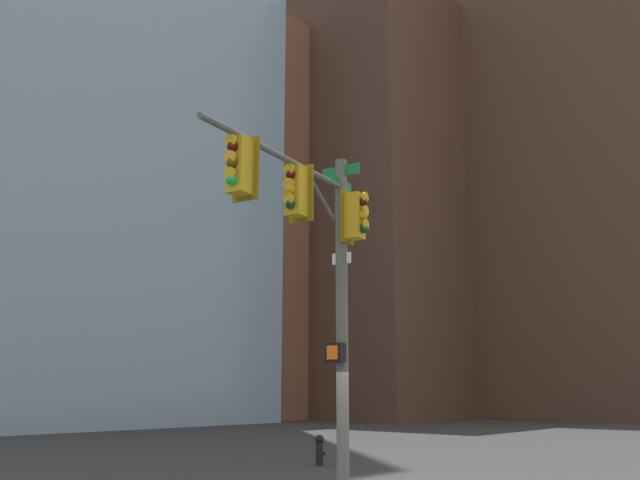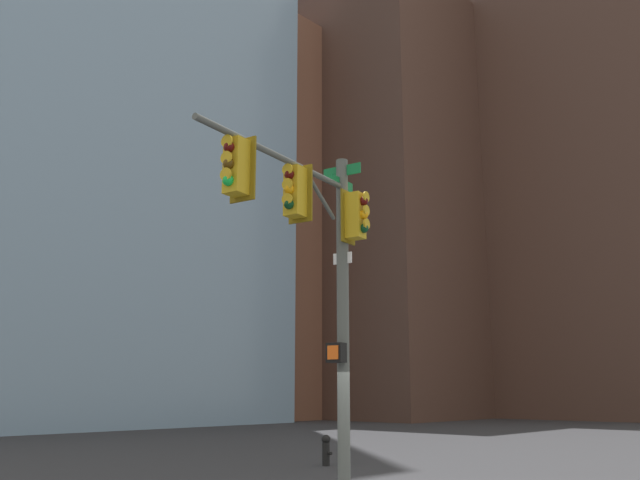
# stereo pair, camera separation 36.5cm
# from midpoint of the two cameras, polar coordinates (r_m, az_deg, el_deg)

# --- Properties ---
(signal_pole_assembly) EXTENTS (1.35, 5.07, 7.11)m
(signal_pole_assembly) POSITION_cam_midpoint_polar(r_m,az_deg,el_deg) (13.70, -0.76, -1.11)
(signal_pole_assembly) COLOR #4C514C
(signal_pole_assembly) RESTS_ON ground_plane
(fire_hydrant) EXTENTS (0.34, 0.26, 0.87)m
(fire_hydrant) POSITION_cam_midpoint_polar(r_m,az_deg,el_deg) (20.59, -0.57, -17.15)
(fire_hydrant) COLOR black
(fire_hydrant) RESTS_ON ground_plane
(building_brick_nearside) EXTENTS (24.25, 18.62, 36.28)m
(building_brick_nearside) POSITION_cam_midpoint_polar(r_m,az_deg,el_deg) (63.81, 1.79, 1.97)
(building_brick_nearside) COLOR #4C3328
(building_brick_nearside) RESTS_ON ground_plane
(building_brick_midblock) EXTENTS (21.72, 17.13, 32.21)m
(building_brick_midblock) POSITION_cam_midpoint_polar(r_m,az_deg,el_deg) (56.87, -14.77, 2.09)
(building_brick_midblock) COLOR brown
(building_brick_midblock) RESTS_ON ground_plane
(building_brick_farside) EXTENTS (23.71, 14.37, 43.38)m
(building_brick_farside) POSITION_cam_midpoint_polar(r_m,az_deg,el_deg) (64.91, 17.71, 5.60)
(building_brick_farside) COLOR #4C3328
(building_brick_farside) RESTS_ON ground_plane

